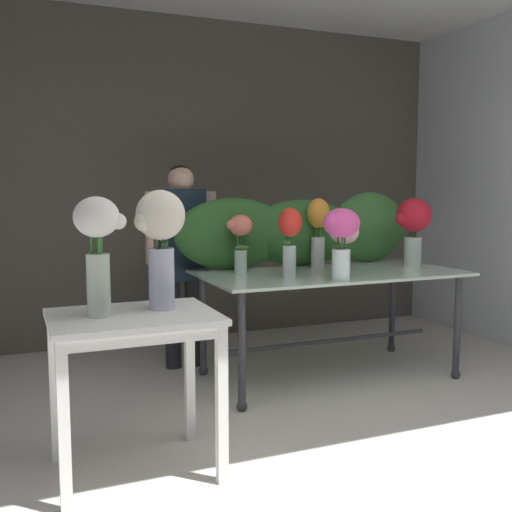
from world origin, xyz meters
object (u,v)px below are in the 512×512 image
at_px(vase_crimson_hydrangea, 413,224).
at_px(florist, 182,245).
at_px(display_table_glass, 329,286).
at_px(vase_sunset_tulips, 318,228).
at_px(vase_cream_lisianthus_tall, 160,237).
at_px(vase_fuchsia_roses, 341,234).
at_px(side_table_white, 133,335).
at_px(vase_blush_carnations, 344,239).
at_px(vase_scarlet_peonies, 289,236).
at_px(vase_coral_anemones, 240,236).
at_px(vase_white_roses_tall, 97,242).

bearing_deg(vase_crimson_hydrangea, florist, 158.53).
relative_size(display_table_glass, vase_sunset_tulips, 3.57).
xyz_separation_m(display_table_glass, vase_cream_lisianthus_tall, (-1.47, -0.90, 0.48)).
bearing_deg(vase_fuchsia_roses, florist, 125.91).
relative_size(side_table_white, vase_sunset_tulips, 1.50).
xyz_separation_m(florist, vase_sunset_tulips, (0.94, -0.47, 0.14)).
bearing_deg(vase_crimson_hydrangea, vase_cream_lisianthus_tall, -157.87).
height_order(vase_blush_carnations, vase_fuchsia_roses, vase_fuchsia_roses).
distance_m(florist, vase_scarlet_peonies, 0.99).
bearing_deg(vase_coral_anemones, vase_blush_carnations, -28.26).
relative_size(florist, vase_fuchsia_roses, 3.30).
bearing_deg(florist, vase_crimson_hydrangea, -21.47).
distance_m(vase_scarlet_peonies, vase_fuchsia_roses, 0.35).
distance_m(vase_scarlet_peonies, vase_cream_lisianthus_tall, 1.29).
relative_size(vase_crimson_hydrangea, vase_cream_lisianthus_tall, 0.89).
relative_size(side_table_white, vase_crimson_hydrangea, 1.50).
height_order(florist, vase_crimson_hydrangea, florist).
xyz_separation_m(vase_crimson_hydrangea, vase_scarlet_peonies, (-1.15, -0.17, -0.04)).
xyz_separation_m(side_table_white, vase_scarlet_peonies, (1.22, 0.79, 0.39)).
bearing_deg(vase_sunset_tulips, vase_crimson_hydrangea, -14.62).
relative_size(vase_crimson_hydrangea, vase_fuchsia_roses, 1.11).
height_order(vase_crimson_hydrangea, vase_scarlet_peonies, vase_crimson_hydrangea).
relative_size(vase_blush_carnations, vase_cream_lisianthus_tall, 0.66).
height_order(display_table_glass, vase_cream_lisianthus_tall, vase_cream_lisianthus_tall).
xyz_separation_m(vase_fuchsia_roses, vase_white_roses_tall, (-1.63, -0.55, 0.05)).
relative_size(side_table_white, vase_cream_lisianthus_tall, 1.34).
distance_m(display_table_glass, vase_white_roses_tall, 2.08).
bearing_deg(side_table_white, vase_crimson_hydrangea, 22.08).
relative_size(florist, vase_white_roses_tall, 2.79).
bearing_deg(display_table_glass, vase_blush_carnations, -85.33).
relative_size(vase_sunset_tulips, vase_coral_anemones, 1.27).
relative_size(display_table_glass, vase_scarlet_peonies, 3.99).
relative_size(vase_scarlet_peonies, vase_white_roses_tall, 0.84).
distance_m(side_table_white, vase_blush_carnations, 1.86).
relative_size(vase_blush_carnations, vase_scarlet_peonies, 0.83).
bearing_deg(florist, vase_blush_carnations, -41.26).
distance_m(vase_fuchsia_roses, vase_coral_anemones, 0.76).
relative_size(display_table_glass, florist, 1.20).
distance_m(vase_crimson_hydrangea, vase_cream_lisianthus_tall, 2.39).
height_order(vase_fuchsia_roses, vase_cream_lisianthus_tall, vase_cream_lisianthus_tall).
distance_m(vase_scarlet_peonies, vase_white_roses_tall, 1.59).
xyz_separation_m(vase_crimson_hydrangea, vase_fuchsia_roses, (-0.89, -0.42, -0.02)).
xyz_separation_m(florist, vase_coral_anemones, (0.30, -0.48, 0.10)).
relative_size(vase_crimson_hydrangea, vase_coral_anemones, 1.26).
bearing_deg(side_table_white, vase_fuchsia_roses, 20.25).
bearing_deg(vase_sunset_tulips, florist, 153.58).
relative_size(vase_crimson_hydrangea, vase_sunset_tulips, 1.00).
height_order(vase_sunset_tulips, vase_fuchsia_roses, vase_sunset_tulips).
xyz_separation_m(vase_scarlet_peonies, vase_fuchsia_roses, (0.26, -0.24, 0.02)).
distance_m(display_table_glass, vase_cream_lisianthus_tall, 1.79).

